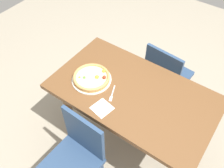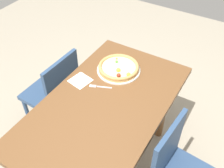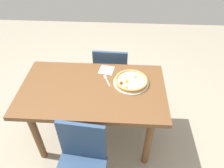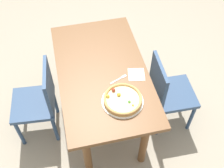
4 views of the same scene
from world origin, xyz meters
TOP-DOWN VIEW (x-y plane):
  - ground_plane at (0.00, 0.00)m, footprint 6.00×6.00m
  - dining_table at (0.00, 0.00)m, footprint 1.34×0.77m
  - chair_far at (0.13, 0.60)m, footprint 0.41×0.41m
  - plate at (0.36, 0.09)m, footprint 0.33×0.33m
  - pizza at (0.35, 0.09)m, footprint 0.31×0.31m
  - fork at (0.12, 0.13)m, footprint 0.08×0.16m
  - napkin at (0.11, 0.28)m, footprint 0.16×0.16m

SIDE VIEW (x-z plane):
  - ground_plane at x=0.00m, z-range 0.00..0.00m
  - chair_far at x=0.13m, z-range 0.04..0.90m
  - dining_table at x=0.00m, z-range 0.27..1.05m
  - napkin at x=0.11m, z-range 0.78..0.78m
  - fork at x=0.12m, z-range 0.78..0.78m
  - plate at x=0.36m, z-range 0.78..0.79m
  - pizza at x=0.35m, z-range 0.78..0.83m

